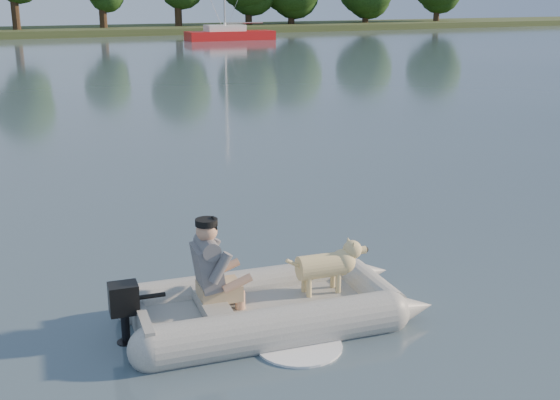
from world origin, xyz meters
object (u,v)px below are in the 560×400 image
dinghy (271,273)px  dog (321,270)px  man (210,263)px  sailboat (229,35)px

dinghy → dog: bearing=4.6°
man → sailboat: size_ratio=0.10×
dog → sailboat: sailboat is taller
dinghy → sailboat: sailboat is taller
man → dog: 1.30m
dog → man: bearing=180.0°
dog → sailboat: 50.71m
dog → sailboat: bearing=75.9°
dinghy → man: size_ratio=4.31×
dinghy → man: bearing=175.8°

